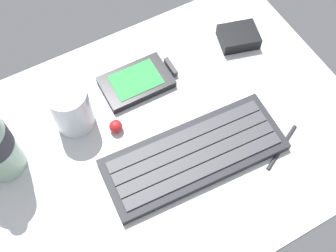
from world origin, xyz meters
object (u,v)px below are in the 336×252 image
(handheld_device, at_px, (139,81))
(juice_cup, at_px, (72,109))
(keyboard, at_px, (194,154))
(charger_block, at_px, (238,37))
(trackball_mouse, at_px, (116,126))
(stylus_pen, at_px, (282,147))

(handheld_device, relative_size, juice_cup, 1.51)
(keyboard, relative_size, charger_block, 4.23)
(juice_cup, bearing_deg, trackball_mouse, -41.71)
(trackball_mouse, relative_size, stylus_pen, 0.23)
(keyboard, distance_m, handheld_device, 0.17)
(trackball_mouse, bearing_deg, juice_cup, 138.29)
(keyboard, bearing_deg, handheld_device, 93.58)
(charger_block, xyz_separation_m, trackball_mouse, (-0.28, -0.06, -0.00))
(handheld_device, bearing_deg, keyboard, -86.42)
(keyboard, distance_m, trackball_mouse, 0.14)
(handheld_device, relative_size, stylus_pen, 1.35)
(handheld_device, bearing_deg, juice_cup, -171.90)
(juice_cup, xyz_separation_m, charger_block, (0.33, 0.01, -0.03))
(keyboard, relative_size, juice_cup, 3.48)
(juice_cup, bearing_deg, stylus_pen, -37.19)
(charger_block, xyz_separation_m, stylus_pen, (-0.06, -0.22, -0.01))
(trackball_mouse, xyz_separation_m, stylus_pen, (0.22, -0.16, -0.01))
(stylus_pen, bearing_deg, charger_block, 48.44)
(handheld_device, bearing_deg, charger_block, -1.26)
(charger_block, bearing_deg, juice_cup, -177.62)
(keyboard, relative_size, handheld_device, 2.30)
(keyboard, xyz_separation_m, stylus_pen, (0.13, -0.06, -0.00))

